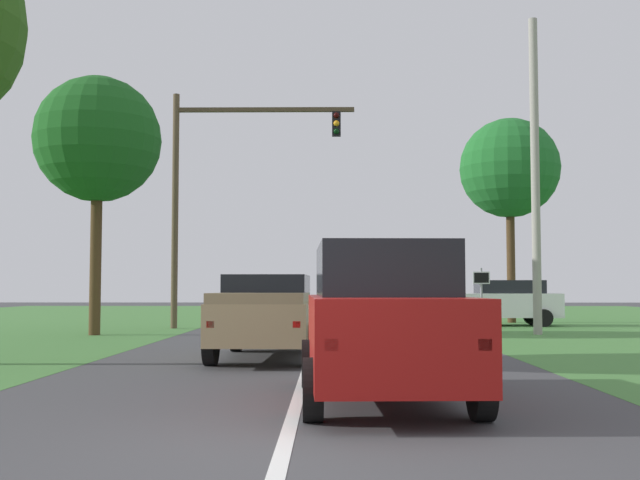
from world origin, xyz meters
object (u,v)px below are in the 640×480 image
object	(u,v)px
crossing_suv_far	(505,302)
extra_tree_1	(98,140)
utility_pole_right	(535,175)
traffic_light	(218,176)
red_suv_near	(382,319)
keep_moving_sign	(481,290)
oak_tree_right	(510,169)
pickup_truck_lead	(268,315)

from	to	relation	value
crossing_suv_far	extra_tree_1	bearing A→B (deg)	-156.38
utility_pole_right	extra_tree_1	distance (m)	14.18
traffic_light	red_suv_near	bearing A→B (deg)	-75.21
keep_moving_sign	oak_tree_right	xyz separation A→B (m)	(2.41, 5.77, 5.24)
red_suv_near	traffic_light	world-z (taller)	traffic_light
red_suv_near	extra_tree_1	distance (m)	17.25
keep_moving_sign	extra_tree_1	size ratio (longest dim) A/B	0.27
utility_pole_right	extra_tree_1	xyz separation A→B (m)	(-14.13, -0.47, 1.07)
red_suv_near	oak_tree_right	size ratio (longest dim) A/B	0.56
pickup_truck_lead	extra_tree_1	bearing A→B (deg)	127.13
traffic_light	oak_tree_right	xyz separation A→B (m)	(11.99, 4.89, 1.00)
red_suv_near	pickup_truck_lead	bearing A→B (deg)	107.91
traffic_light	utility_pole_right	xyz separation A→B (m)	(10.84, -3.61, -0.49)
crossing_suv_far	traffic_light	bearing A→B (deg)	-168.74
crossing_suv_far	pickup_truck_lead	bearing A→B (deg)	-119.81
traffic_light	crossing_suv_far	xyz separation A→B (m)	(11.11, 2.21, -4.71)
keep_moving_sign	extra_tree_1	distance (m)	14.11
red_suv_near	keep_moving_sign	world-z (taller)	keep_moving_sign
red_suv_near	oak_tree_right	bearing A→B (deg)	72.97
red_suv_near	pickup_truck_lead	size ratio (longest dim) A/B	0.91
red_suv_near	crossing_suv_far	distance (m)	21.54
utility_pole_right	extra_tree_1	bearing A→B (deg)	-178.08
traffic_light	keep_moving_sign	bearing A→B (deg)	-5.25
traffic_light	keep_moving_sign	size ratio (longest dim) A/B	3.97
utility_pole_right	traffic_light	bearing A→B (deg)	161.57
oak_tree_right	utility_pole_right	world-z (taller)	utility_pole_right
red_suv_near	crossing_suv_far	bearing A→B (deg)	73.11
pickup_truck_lead	oak_tree_right	distance (m)	20.21
keep_moving_sign	traffic_light	bearing A→B (deg)	174.75
crossing_suv_far	extra_tree_1	world-z (taller)	extra_tree_1
oak_tree_right	utility_pole_right	xyz separation A→B (m)	(-1.15, -8.51, -1.49)
oak_tree_right	utility_pole_right	size ratio (longest dim) A/B	0.86
crossing_suv_far	keep_moving_sign	bearing A→B (deg)	-116.34
red_suv_near	utility_pole_right	size ratio (longest dim) A/B	0.48
red_suv_near	pickup_truck_lead	distance (m)	6.51
oak_tree_right	extra_tree_1	world-z (taller)	oak_tree_right
pickup_truck_lead	utility_pole_right	xyz separation A→B (m)	(7.99, 8.59, 4.23)
pickup_truck_lead	oak_tree_right	bearing A→B (deg)	61.89
traffic_light	extra_tree_1	xyz separation A→B (m)	(-3.29, -4.09, 0.58)
crossing_suv_far	utility_pole_right	bearing A→B (deg)	-92.66
crossing_suv_far	utility_pole_right	xyz separation A→B (m)	(-0.27, -5.83, 4.22)
crossing_suv_far	red_suv_near	bearing A→B (deg)	-106.89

